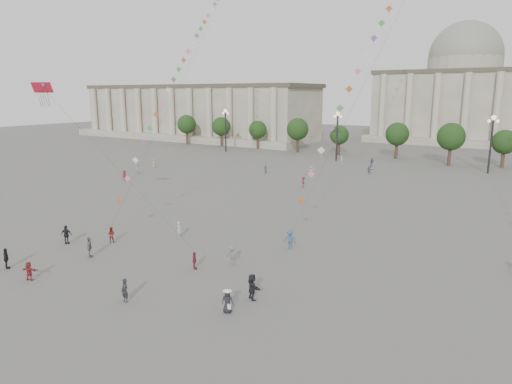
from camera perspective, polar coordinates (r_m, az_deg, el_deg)
The scene contains 30 objects.
ground at distance 36.09m, azimuth -12.27°, elevation -11.78°, with size 360.00×360.00×0.00m, color #575452.
hall_west at distance 153.13m, azimuth -7.63°, elevation 9.87°, with size 84.00×26.22×17.20m.
hall_central at distance 154.10m, azimuth 24.28°, elevation 11.09°, with size 48.30×34.30×35.50m.
tree_row at distance 104.19m, azimuth 19.50°, elevation 6.53°, with size 137.12×5.12×8.00m.
lamp_post_far_west at distance 115.87m, azimuth -3.83°, elevation 8.68°, with size 2.00×0.90×10.65m.
lamp_post_mid_west at distance 101.02m, azimuth 10.14°, elevation 7.99°, with size 2.00×0.90×10.65m.
lamp_post_mid_east at distance 93.73m, azimuth 27.41°, elevation 6.50°, with size 2.00×0.90×10.65m.
person_crowd_0 at distance 95.80m, azimuth 14.27°, elevation 3.67°, with size 0.99×0.41×1.69m, color #374E7D.
person_crowd_1 at distance 86.78m, azimuth -14.50°, elevation 2.84°, with size 0.89×0.69×1.82m, color #B4B4B0.
person_crowd_2 at distance 80.41m, azimuth -16.11°, elevation 2.00°, with size 1.14×0.65×1.76m, color maroon.
person_crowd_3 at distance 33.32m, azimuth -0.48°, elevation -11.77°, with size 1.78×0.57×1.92m, color black.
person_crowd_4 at distance 82.98m, azimuth 6.92°, elevation 2.69°, with size 1.59×0.51×1.72m, color silver.
person_crowd_6 at distance 39.85m, azimuth -3.03°, elevation -7.88°, with size 1.06×0.61×1.64m, color slate.
person_crowd_10 at distance 99.06m, azimuth 10.69°, elevation 4.06°, with size 0.56×0.37×1.55m, color silver.
person_crowd_12 at distance 85.97m, azimuth 13.99°, elevation 2.70°, with size 1.48×0.47×1.59m, color slate.
person_crowd_13 at distance 47.61m, azimuth -9.60°, elevation -4.64°, with size 0.60×0.40×1.65m, color #B7B7B3.
person_crowd_16 at distance 84.54m, azimuth 1.19°, elevation 2.88°, with size 0.89×0.37×1.52m, color slate.
person_crowd_17 at distance 71.86m, azimuth 5.95°, elevation 1.23°, with size 1.11×0.64×1.72m, color maroon.
person_crowd_18 at distance 34.25m, azimuth -16.08°, elevation -11.75°, with size 0.64×0.42×1.74m, color black.
person_crowd_19 at distance 93.18m, azimuth -12.67°, elevation 3.52°, with size 0.84×0.55×1.72m, color tan.
tourist_0 at distance 39.07m, azimuth -7.70°, elevation -8.48°, with size 0.90×0.37×1.53m, color maroon.
tourist_1 at distance 44.12m, azimuth -28.77°, elevation -7.30°, with size 1.05×0.44×1.80m, color black.
tourist_2 at distance 40.75m, azimuth -26.51°, elevation -8.83°, with size 1.42×0.45×1.53m, color maroon.
tourist_3 at distance 43.95m, azimuth -20.10°, elevation -6.50°, with size 1.13×0.47×1.92m, color slate.
tourist_4 at distance 48.60m, azimuth -22.61°, elevation -4.95°, with size 1.11×0.46×1.89m, color black.
kite_flyer_0 at distance 47.72m, azimuth -17.66°, elevation -5.08°, with size 0.76×0.59×1.57m, color maroon.
kite_flyer_1 at distance 43.66m, azimuth 4.25°, elevation -5.93°, with size 1.20×0.69×1.86m, color #355278.
hat_person at distance 31.59m, azimuth -3.59°, elevation -13.40°, with size 0.94×0.79×1.69m.
dragon_kite at distance 51.03m, azimuth -24.90°, elevation 10.82°, with size 10.74×1.23×23.48m.
kite_train_west at distance 71.45m, azimuth -7.94°, elevation 17.44°, with size 20.07×47.59×63.90m.
Camera 1 is at (23.67, -23.05, 14.53)m, focal length 32.00 mm.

